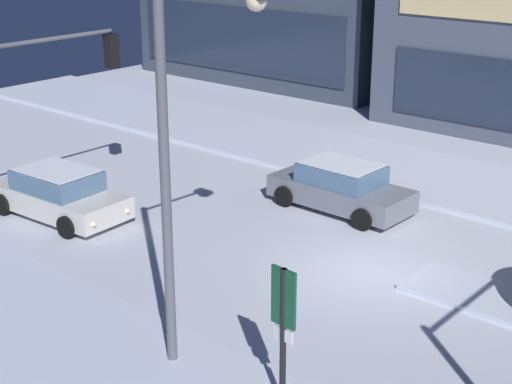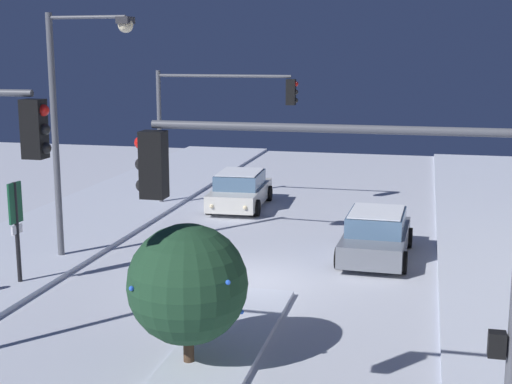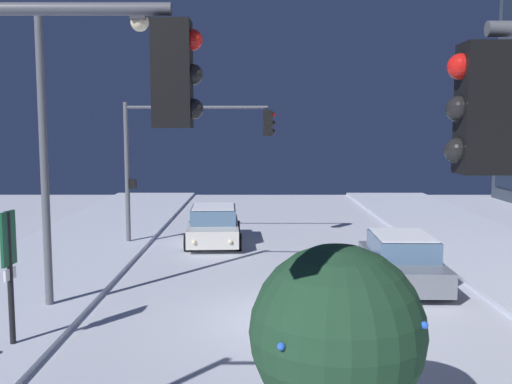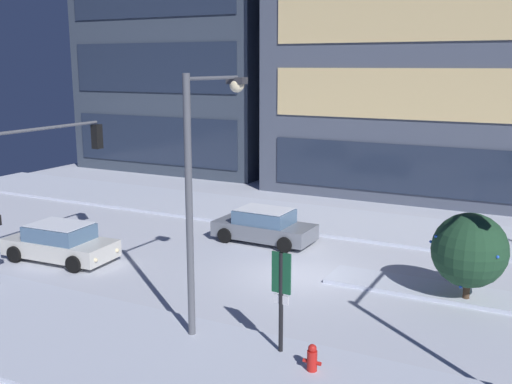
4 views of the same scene
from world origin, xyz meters
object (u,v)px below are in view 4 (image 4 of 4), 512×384
(street_lamp_arched, at_px, (205,167))
(parking_info_sign, at_px, (281,291))
(decorated_tree_median, at_px, (470,250))
(fire_hydrant, at_px, (312,361))
(traffic_light_corner_near_left, at_px, (41,168))
(car_far, at_px, (264,226))
(car_near, at_px, (60,243))

(street_lamp_arched, height_order, parking_info_sign, street_lamp_arched)
(decorated_tree_median, bearing_deg, parking_info_sign, -122.20)
(fire_hydrant, height_order, parking_info_sign, parking_info_sign)
(fire_hydrant, bearing_deg, decorated_tree_median, 67.90)
(traffic_light_corner_near_left, height_order, street_lamp_arched, street_lamp_arched)
(parking_info_sign, bearing_deg, street_lamp_arched, 82.14)
(decorated_tree_median, bearing_deg, car_far, 160.68)
(decorated_tree_median, bearing_deg, traffic_light_corner_near_left, -165.72)
(car_far, bearing_deg, traffic_light_corner_near_left, 51.23)
(street_lamp_arched, relative_size, decorated_tree_median, 2.48)
(car_near, height_order, street_lamp_arched, street_lamp_arched)
(traffic_light_corner_near_left, distance_m, parking_info_sign, 11.38)
(car_near, bearing_deg, car_far, 41.26)
(car_near, xyz_separation_m, parking_info_sign, (11.21, -3.35, 1.14))
(street_lamp_arched, bearing_deg, parking_info_sign, -98.48)
(fire_hydrant, distance_m, parking_info_sign, 1.93)
(car_near, xyz_separation_m, car_far, (6.13, 5.96, -0.00))
(car_near, distance_m, car_far, 8.55)
(traffic_light_corner_near_left, distance_m, street_lamp_arched, 8.54)
(car_far, relative_size, traffic_light_corner_near_left, 0.78)
(street_lamp_arched, bearing_deg, fire_hydrant, -103.41)
(decorated_tree_median, bearing_deg, street_lamp_arched, -139.41)
(car_far, xyz_separation_m, street_lamp_arched, (2.44, -8.74, 4.16))
(car_far, height_order, fire_hydrant, car_far)
(fire_hydrant, bearing_deg, car_near, 162.31)
(street_lamp_arched, bearing_deg, decorated_tree_median, -45.81)
(parking_info_sign, height_order, decorated_tree_median, decorated_tree_median)
(fire_hydrant, bearing_deg, traffic_light_corner_near_left, 166.12)
(car_far, height_order, traffic_light_corner_near_left, traffic_light_corner_near_left)
(decorated_tree_median, bearing_deg, fire_hydrant, -112.10)
(fire_hydrant, bearing_deg, street_lamp_arched, 162.99)
(street_lamp_arched, bearing_deg, traffic_light_corner_near_left, 81.18)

